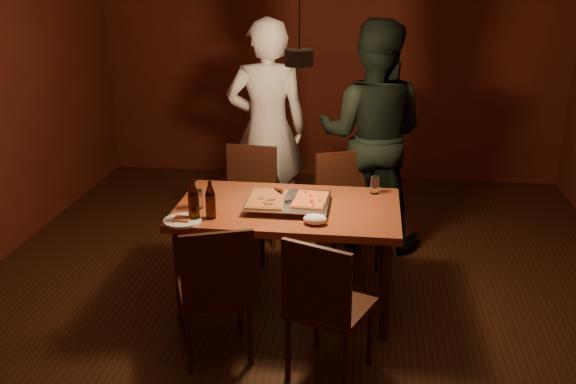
# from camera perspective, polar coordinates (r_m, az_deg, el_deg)

# --- Properties ---
(room_shell) EXTENTS (6.00, 6.00, 6.00)m
(room_shell) POSITION_cam_1_polar(r_m,az_deg,el_deg) (4.08, 0.98, 6.98)
(room_shell) COLOR #371A0F
(room_shell) RESTS_ON ground
(dining_table) EXTENTS (1.50, 0.90, 0.75)m
(dining_table) POSITION_cam_1_polar(r_m,az_deg,el_deg) (4.36, 0.00, -2.15)
(dining_table) COLOR brown
(dining_table) RESTS_ON floor
(chair_far_left) EXTENTS (0.46, 0.46, 0.49)m
(chair_far_left) POSITION_cam_1_polar(r_m,az_deg,el_deg) (5.25, -3.52, 0.09)
(chair_far_left) COLOR #38190F
(chair_far_left) RESTS_ON floor
(chair_far_right) EXTENTS (0.55, 0.55, 0.49)m
(chair_far_right) POSITION_cam_1_polar(r_m,az_deg,el_deg) (5.08, 5.09, -0.64)
(chair_far_right) COLOR #38190F
(chair_far_right) RESTS_ON floor
(chair_near_left) EXTENTS (0.54, 0.54, 0.49)m
(chair_near_left) POSITION_cam_1_polar(r_m,az_deg,el_deg) (3.82, -6.41, -7.92)
(chair_near_left) COLOR #38190F
(chair_near_left) RESTS_ON floor
(chair_near_right) EXTENTS (0.55, 0.55, 0.49)m
(chair_near_right) POSITION_cam_1_polar(r_m,az_deg,el_deg) (3.64, 3.24, -9.34)
(chair_near_right) COLOR #38190F
(chair_near_right) RESTS_ON floor
(pizza_tray) EXTENTS (0.59, 0.50, 0.05)m
(pizza_tray) POSITION_cam_1_polar(r_m,az_deg,el_deg) (4.31, 0.00, -1.02)
(pizza_tray) COLOR silver
(pizza_tray) RESTS_ON dining_table
(pizza_meat) EXTENTS (0.25, 0.39, 0.02)m
(pizza_meat) POSITION_cam_1_polar(r_m,az_deg,el_deg) (4.30, -1.86, -0.58)
(pizza_meat) COLOR maroon
(pizza_meat) RESTS_ON pizza_tray
(pizza_cheese) EXTENTS (0.24, 0.35, 0.02)m
(pizza_cheese) POSITION_cam_1_polar(r_m,az_deg,el_deg) (4.29, 1.99, -0.65)
(pizza_cheese) COLOR gold
(pizza_cheese) RESTS_ON pizza_tray
(spatula) EXTENTS (0.21, 0.25, 0.04)m
(spatula) POSITION_cam_1_polar(r_m,az_deg,el_deg) (4.31, -0.13, -0.46)
(spatula) COLOR silver
(spatula) RESTS_ON pizza_tray
(beer_bottle_a) EXTENTS (0.07, 0.07, 0.27)m
(beer_bottle_a) POSITION_cam_1_polar(r_m,az_deg,el_deg) (4.09, -8.40, -0.74)
(beer_bottle_a) COLOR black
(beer_bottle_a) RESTS_ON dining_table
(beer_bottle_b) EXTENTS (0.07, 0.07, 0.25)m
(beer_bottle_b) POSITION_cam_1_polar(r_m,az_deg,el_deg) (4.11, -6.91, -0.70)
(beer_bottle_b) COLOR black
(beer_bottle_b) RESTS_ON dining_table
(water_glass_left) EXTENTS (0.08, 0.08, 0.12)m
(water_glass_left) POSITION_cam_1_polar(r_m,az_deg,el_deg) (4.32, -8.10, -0.65)
(water_glass_left) COLOR silver
(water_glass_left) RESTS_ON dining_table
(water_glass_right) EXTENTS (0.06, 0.06, 0.13)m
(water_glass_right) POSITION_cam_1_polar(r_m,az_deg,el_deg) (4.58, 7.71, 0.62)
(water_glass_right) COLOR silver
(water_glass_right) RESTS_ON dining_table
(plate_slice) EXTENTS (0.24, 0.24, 0.03)m
(plate_slice) POSITION_cam_1_polar(r_m,az_deg,el_deg) (4.12, -9.37, -2.52)
(plate_slice) COLOR white
(plate_slice) RESTS_ON dining_table
(napkin) EXTENTS (0.15, 0.12, 0.06)m
(napkin) POSITION_cam_1_polar(r_m,az_deg,el_deg) (4.03, 2.43, -2.44)
(napkin) COLOR white
(napkin) RESTS_ON dining_table
(diner_white) EXTENTS (0.76, 0.57, 1.89)m
(diner_white) POSITION_cam_1_polar(r_m,az_deg,el_deg) (5.53, -1.86, 5.56)
(diner_white) COLOR silver
(diner_white) RESTS_ON floor
(diner_dark) EXTENTS (1.01, 0.84, 1.90)m
(diner_dark) POSITION_cam_1_polar(r_m,az_deg,el_deg) (5.35, 7.45, 4.96)
(diner_dark) COLOR black
(diner_dark) RESTS_ON floor
(pendant_lamp) EXTENTS (0.18, 0.18, 1.10)m
(pendant_lamp) POSITION_cam_1_polar(r_m,az_deg,el_deg) (4.02, 1.01, 12.00)
(pendant_lamp) COLOR black
(pendant_lamp) RESTS_ON ceiling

